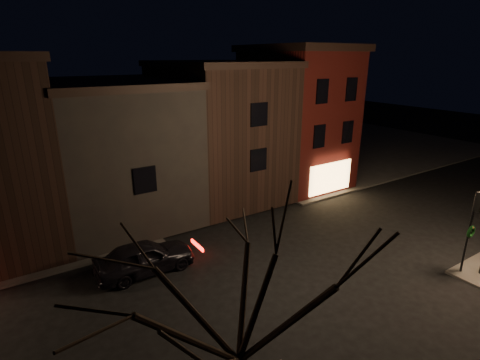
{
  "coord_description": "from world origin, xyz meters",
  "views": [
    {
      "loc": [
        -11.65,
        -12.66,
        9.85
      ],
      "look_at": [
        -0.76,
        4.07,
        3.2
      ],
      "focal_mm": 28.0,
      "sensor_mm": 36.0,
      "label": 1
    }
  ],
  "objects": [
    {
      "name": "ground",
      "position": [
        0.0,
        0.0,
        0.0
      ],
      "size": [
        120.0,
        120.0,
        0.0
      ],
      "primitive_type": "plane",
      "color": "black",
      "rests_on": "ground"
    },
    {
      "name": "parked_car_a",
      "position": [
        -6.91,
        2.9,
        0.79
      ],
      "size": [
        4.65,
        1.88,
        1.58
      ],
      "primitive_type": "imported",
      "rotation": [
        0.0,
        0.0,
        1.57
      ],
      "color": "black",
      "rests_on": "ground"
    },
    {
      "name": "corner_building",
      "position": [
        8.0,
        9.47,
        5.4
      ],
      "size": [
        6.5,
        8.5,
        10.5
      ],
      "color": "#4C100D",
      "rests_on": "ground"
    },
    {
      "name": "traffic_signal",
      "position": [
        5.6,
        -5.51,
        2.81
      ],
      "size": [
        0.58,
        0.38,
        4.05
      ],
      "color": "black",
      "rests_on": "sidewalk_near_right"
    },
    {
      "name": "row_building_b",
      "position": [
        -5.75,
        10.5,
        4.33
      ],
      "size": [
        7.8,
        10.3,
        8.4
      ],
      "color": "black",
      "rests_on": "ground"
    },
    {
      "name": "row_building_a",
      "position": [
        1.5,
        10.5,
        4.83
      ],
      "size": [
        7.3,
        10.3,
        9.4
      ],
      "color": "black",
      "rests_on": "ground"
    },
    {
      "name": "bare_tree_left",
      "position": [
        -8.0,
        -7.0,
        5.43
      ],
      "size": [
        5.6,
        5.6,
        7.5
      ],
      "color": "black",
      "rests_on": "sidewalk_near_left"
    },
    {
      "name": "sidewalk_far_right",
      "position": [
        20.0,
        20.0,
        0.06
      ],
      "size": [
        30.0,
        30.0,
        0.12
      ],
      "primitive_type": "cube",
      "color": "#2D2B28",
      "rests_on": "ground"
    }
  ]
}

